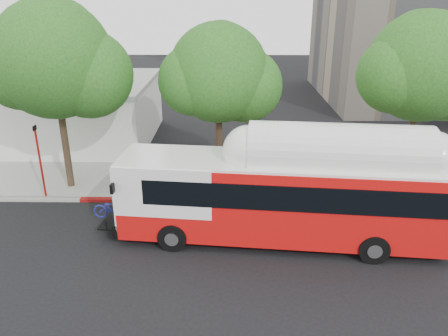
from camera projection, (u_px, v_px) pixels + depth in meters
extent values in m
plane|color=black|center=(239.00, 243.00, 18.48)|extent=(120.00, 120.00, 0.00)
cube|color=gray|center=(237.00, 180.00, 24.48)|extent=(60.00, 5.00, 0.15)
cube|color=gray|center=(238.00, 200.00, 22.07)|extent=(60.00, 0.30, 0.15)
cube|color=maroon|center=(179.00, 200.00, 22.10)|extent=(10.00, 0.32, 0.16)
cylinder|color=#2D2116|center=(64.00, 134.00, 22.55)|extent=(0.36, 0.36, 6.08)
sphere|color=#1B5117|center=(53.00, 59.00, 21.12)|extent=(5.80, 5.80, 5.80)
sphere|color=#1B5117|center=(89.00, 74.00, 21.58)|extent=(4.35, 4.35, 4.35)
cylinder|color=#2D2116|center=(219.00, 138.00, 23.04)|extent=(0.36, 0.36, 5.44)
sphere|color=#1B5117|center=(219.00, 73.00, 21.77)|extent=(5.00, 5.00, 5.00)
sphere|color=#1B5117|center=(246.00, 86.00, 22.19)|extent=(3.75, 3.75, 3.75)
cylinder|color=#2D2116|center=(411.00, 137.00, 22.69)|extent=(0.36, 0.36, 5.76)
sphere|color=#1B5117|center=(422.00, 67.00, 21.34)|extent=(5.40, 5.40, 5.40)
sphere|color=#1B5117|center=(448.00, 81.00, 21.78)|extent=(4.05, 4.05, 4.05)
cube|color=silver|center=(38.00, 112.00, 30.87)|extent=(16.00, 10.00, 4.00)
cube|color=gray|center=(33.00, 82.00, 30.09)|extent=(16.20, 10.20, 0.30)
cube|color=red|center=(279.00, 198.00, 18.02)|extent=(13.32, 4.12, 3.17)
cube|color=black|center=(293.00, 184.00, 17.72)|extent=(12.02, 4.06, 1.04)
cube|color=white|center=(281.00, 161.00, 17.41)|extent=(13.31, 4.04, 0.11)
cube|color=white|center=(338.00, 157.00, 17.08)|extent=(7.17, 2.87, 0.60)
cube|color=black|center=(115.00, 219.00, 19.29)|extent=(1.06, 2.04, 0.07)
imported|color=navy|center=(114.00, 208.00, 19.09)|extent=(0.84, 1.93, 0.99)
cylinder|color=#A41511|center=(41.00, 165.00, 21.76)|extent=(0.11, 0.11, 3.69)
cube|color=black|center=(35.00, 128.00, 21.03)|extent=(0.05, 0.37, 0.23)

